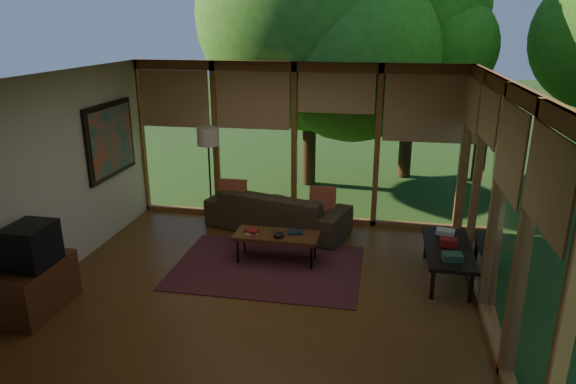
% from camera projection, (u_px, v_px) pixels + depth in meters
% --- Properties ---
extents(floor, '(5.50, 5.50, 0.00)m').
position_uv_depth(floor, '(260.00, 288.00, 6.69)').
color(floor, brown).
rests_on(floor, ground).
extents(ceiling, '(5.50, 5.50, 0.00)m').
position_uv_depth(ceiling, '(256.00, 77.00, 5.84)').
color(ceiling, white).
rests_on(ceiling, ground).
extents(wall_left, '(0.04, 5.00, 2.70)m').
position_uv_depth(wall_left, '(56.00, 177.00, 6.75)').
color(wall_left, beige).
rests_on(wall_left, ground).
extents(wall_front, '(5.50, 0.04, 2.70)m').
position_uv_depth(wall_front, '(180.00, 288.00, 3.94)').
color(wall_front, beige).
rests_on(wall_front, ground).
extents(window_wall_back, '(5.50, 0.12, 2.70)m').
position_uv_depth(window_wall_back, '(294.00, 144.00, 8.60)').
color(window_wall_back, '#965B2E').
rests_on(window_wall_back, ground).
extents(window_wall_right, '(0.12, 5.00, 2.70)m').
position_uv_depth(window_wall_right, '(495.00, 203.00, 5.78)').
color(window_wall_right, '#965B2E').
rests_on(window_wall_right, ground).
extents(tree_nw, '(4.52, 4.52, 5.71)m').
position_uv_depth(tree_nw, '(311.00, 14.00, 10.02)').
color(tree_nw, '#3A2615').
rests_on(tree_nw, ground).
extents(tree_ne, '(3.00, 3.00, 5.11)m').
position_uv_depth(tree_ne, '(416.00, 7.00, 10.52)').
color(tree_ne, '#3A2615').
rests_on(tree_ne, ground).
extents(rug, '(2.60, 1.84, 0.01)m').
position_uv_depth(rug, '(268.00, 267.00, 7.24)').
color(rug, maroon).
rests_on(rug, floor).
extents(sofa, '(2.49, 1.49, 0.68)m').
position_uv_depth(sofa, '(278.00, 210.00, 8.48)').
color(sofa, '#3D321E').
rests_on(sofa, floor).
extents(pillow_left, '(0.45, 0.24, 0.47)m').
position_uv_depth(pillow_left, '(233.00, 193.00, 8.49)').
color(pillow_left, maroon).
rests_on(pillow_left, sofa).
extents(pillow_right, '(0.41, 0.22, 0.43)m').
position_uv_depth(pillow_right, '(323.00, 200.00, 8.23)').
color(pillow_right, maroon).
rests_on(pillow_right, sofa).
extents(ct_book_lower, '(0.20, 0.16, 0.03)m').
position_uv_depth(ct_book_lower, '(252.00, 233.00, 7.31)').
color(ct_book_lower, beige).
rests_on(ct_book_lower, coffee_table).
extents(ct_book_upper, '(0.21, 0.19, 0.03)m').
position_uv_depth(ct_book_upper, '(252.00, 231.00, 7.30)').
color(ct_book_upper, maroon).
rests_on(ct_book_upper, coffee_table).
extents(ct_book_side, '(0.25, 0.21, 0.03)m').
position_uv_depth(ct_book_side, '(295.00, 232.00, 7.33)').
color(ct_book_side, '#162031').
rests_on(ct_book_side, coffee_table).
extents(ct_bowl, '(0.16, 0.16, 0.07)m').
position_uv_depth(ct_bowl, '(279.00, 235.00, 7.19)').
color(ct_bowl, black).
rests_on(ct_bowl, coffee_table).
extents(media_cabinet, '(0.50, 1.00, 0.60)m').
position_uv_depth(media_cabinet, '(37.00, 288.00, 6.07)').
color(media_cabinet, '#5E3119').
rests_on(media_cabinet, floor).
extents(television, '(0.45, 0.55, 0.50)m').
position_uv_depth(television, '(31.00, 245.00, 5.90)').
color(television, black).
rests_on(television, media_cabinet).
extents(console_book_a, '(0.26, 0.20, 0.09)m').
position_uv_depth(console_book_a, '(452.00, 257.00, 6.42)').
color(console_book_a, '#2D4F43').
rests_on(console_book_a, side_console).
extents(console_book_b, '(0.23, 0.17, 0.10)m').
position_uv_depth(console_book_b, '(448.00, 242.00, 6.83)').
color(console_book_b, maroon).
rests_on(console_book_b, side_console).
extents(console_book_c, '(0.28, 0.23, 0.07)m').
position_uv_depth(console_book_c, '(445.00, 232.00, 7.21)').
color(console_book_c, beige).
rests_on(console_book_c, side_console).
extents(floor_lamp, '(0.36, 0.36, 1.65)m').
position_uv_depth(floor_lamp, '(208.00, 142.00, 8.52)').
color(floor_lamp, black).
rests_on(floor_lamp, floor).
extents(coffee_table, '(1.20, 0.50, 0.43)m').
position_uv_depth(coffee_table, '(277.00, 236.00, 7.31)').
color(coffee_table, '#5E3119').
rests_on(coffee_table, floor).
extents(side_console, '(0.60, 1.40, 0.46)m').
position_uv_depth(side_console, '(448.00, 250.00, 6.82)').
color(side_console, black).
rests_on(side_console, floor).
extents(wall_painting, '(0.06, 1.35, 1.15)m').
position_uv_depth(wall_painting, '(111.00, 140.00, 7.99)').
color(wall_painting, black).
rests_on(wall_painting, wall_left).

